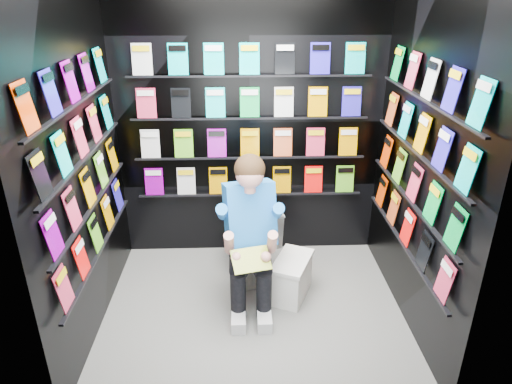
{
  "coord_description": "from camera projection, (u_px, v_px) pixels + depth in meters",
  "views": [
    {
      "loc": [
        -0.09,
        -2.99,
        2.41
      ],
      "look_at": [
        0.02,
        0.15,
        1.0
      ],
      "focal_mm": 32.0,
      "sensor_mm": 36.0,
      "label": 1
    }
  ],
  "objects": [
    {
      "name": "floor",
      "position": [
        254.0,
        311.0,
        3.72
      ],
      "size": [
        2.4,
        2.4,
        0.0
      ],
      "primitive_type": "plane",
      "color": "slate",
      "rests_on": "ground"
    },
    {
      "name": "wall_back",
      "position": [
        250.0,
        123.0,
        4.1
      ],
      "size": [
        2.4,
        0.04,
        2.6
      ],
      "primitive_type": "cube",
      "color": "black",
      "rests_on": "floor"
    },
    {
      "name": "wall_front",
      "position": [
        259.0,
        231.0,
        2.27
      ],
      "size": [
        2.4,
        0.04,
        2.6
      ],
      "primitive_type": "cube",
      "color": "black",
      "rests_on": "floor"
    },
    {
      "name": "wall_left",
      "position": [
        80.0,
        163.0,
        3.14
      ],
      "size": [
        0.04,
        2.0,
        2.6
      ],
      "primitive_type": "cube",
      "color": "black",
      "rests_on": "floor"
    },
    {
      "name": "wall_right",
      "position": [
        422.0,
        159.0,
        3.23
      ],
      "size": [
        0.04,
        2.0,
        2.6
      ],
      "primitive_type": "cube",
      "color": "black",
      "rests_on": "floor"
    },
    {
      "name": "comics_back",
      "position": [
        250.0,
        123.0,
        4.07
      ],
      "size": [
        2.1,
        0.06,
        1.37
      ],
      "primitive_type": null,
      "color": "#ED3D04",
      "rests_on": "wall_back"
    },
    {
      "name": "comics_left",
      "position": [
        84.0,
        163.0,
        3.14
      ],
      "size": [
        0.06,
        1.7,
        1.37
      ],
      "primitive_type": null,
      "color": "#ED3D04",
      "rests_on": "wall_left"
    },
    {
      "name": "comics_right",
      "position": [
        418.0,
        158.0,
        3.22
      ],
      "size": [
        0.06,
        1.7,
        1.37
      ],
      "primitive_type": null,
      "color": "#ED3D04",
      "rests_on": "wall_right"
    },
    {
      "name": "toilet",
      "position": [
        249.0,
        236.0,
        4.11
      ],
      "size": [
        0.59,
        0.83,
        0.73
      ],
      "primitive_type": "imported",
      "rotation": [
        0.0,
        0.0,
        3.38
      ],
      "color": "white",
      "rests_on": "floor"
    },
    {
      "name": "longbox",
      "position": [
        292.0,
        279.0,
        3.85
      ],
      "size": [
        0.39,
        0.49,
        0.32
      ],
      "primitive_type": "cube",
      "rotation": [
        0.0,
        0.0,
        -0.41
      ],
      "color": "white",
      "rests_on": "floor"
    },
    {
      "name": "longbox_lid",
      "position": [
        292.0,
        261.0,
        3.77
      ],
      "size": [
        0.42,
        0.52,
        0.03
      ],
      "primitive_type": "cube",
      "rotation": [
        0.0,
        0.0,
        -0.41
      ],
      "color": "white",
      "rests_on": "longbox"
    },
    {
      "name": "reader",
      "position": [
        250.0,
        215.0,
        3.59
      ],
      "size": [
        0.69,
        0.87,
        1.41
      ],
      "primitive_type": null,
      "rotation": [
        0.0,
        0.0,
        0.24
      ],
      "color": "blue",
      "rests_on": "toilet"
    },
    {
      "name": "held_comic",
      "position": [
        251.0,
        260.0,
        3.35
      ],
      "size": [
        0.32,
        0.23,
        0.12
      ],
      "primitive_type": "cube",
      "rotation": [
        -0.96,
        0.0,
        0.24
      ],
      "color": "#31951B",
      "rests_on": "reader"
    }
  ]
}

